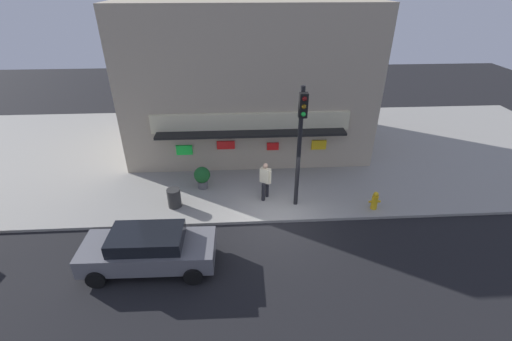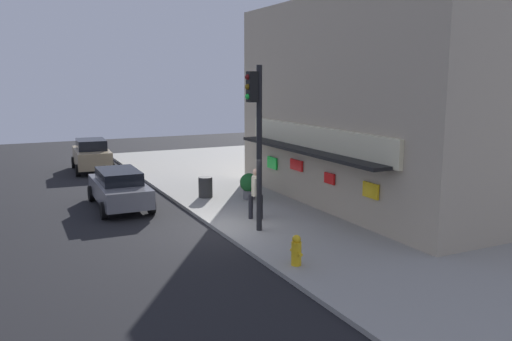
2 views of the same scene
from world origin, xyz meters
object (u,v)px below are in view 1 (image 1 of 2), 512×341
potted_plant_by_doorway (202,176)px  parked_car_grey (149,249)px  trash_can (174,198)px  traffic_light (301,134)px  fire_hydrant (375,201)px  pedestrian (265,179)px

potted_plant_by_doorway → parked_car_grey: bearing=-106.4°
trash_can → parked_car_grey: 3.52m
parked_car_grey → traffic_light: bearing=29.7°
fire_hydrant → pedestrian: pedestrian is taller
parked_car_grey → trash_can: bearing=84.3°
trash_can → potted_plant_by_doorway: 1.88m
trash_can → parked_car_grey: (-0.35, -3.49, 0.23)m
fire_hydrant → trash_can: (-8.72, 0.70, 0.02)m
trash_can → potted_plant_by_doorway: (1.12, 1.49, 0.18)m
traffic_light → trash_can: (-5.35, 0.24, -2.98)m
trash_can → traffic_light: bearing=-2.6°
pedestrian → potted_plant_by_doorway: bearing=159.0°
fire_hydrant → pedestrian: bearing=167.1°
pedestrian → potted_plant_by_doorway: size_ratio=1.68×
potted_plant_by_doorway → traffic_light: bearing=-22.3°
potted_plant_by_doorway → parked_car_grey: 5.20m
fire_hydrant → potted_plant_by_doorway: (-7.59, 2.19, 0.20)m
traffic_light → fire_hydrant: 4.53m
potted_plant_by_doorway → trash_can: bearing=-126.9°
pedestrian → parked_car_grey: pedestrian is taller
trash_can → potted_plant_by_doorway: potted_plant_by_doorway is taller
traffic_light → pedestrian: (-1.32, 0.62, -2.41)m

